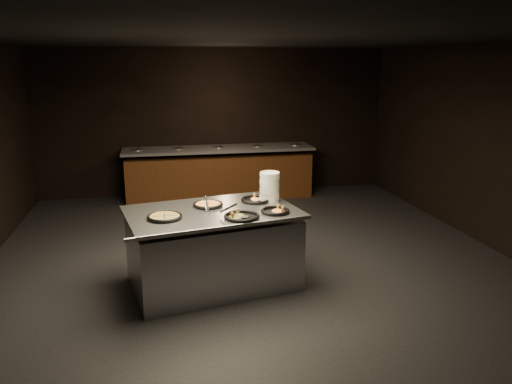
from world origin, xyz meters
TOP-DOWN VIEW (x-y plane):
  - room at (0.00, 0.00)m, footprint 7.02×8.02m
  - salad_bar at (0.00, 3.56)m, footprint 3.70×0.83m
  - serving_counter at (-0.60, -0.45)m, footprint 2.15×1.60m
  - plate_stack at (0.16, -0.16)m, footprint 0.24×0.24m
  - pan_veggie_whole at (-1.15, -0.66)m, footprint 0.39×0.39m
  - pan_cheese_whole at (-0.62, -0.26)m, footprint 0.36×0.36m
  - pan_cheese_slices_a at (-0.02, -0.16)m, footprint 0.37×0.37m
  - pan_cheese_slices_b at (-0.31, -0.81)m, footprint 0.40×0.40m
  - pan_veggie_slices at (0.10, -0.68)m, footprint 0.33×0.33m
  - server_left at (-0.67, -0.47)m, footprint 0.11×0.35m
  - server_right at (-0.41, -0.77)m, footprint 0.32×0.21m

SIDE VIEW (x-z plane):
  - salad_bar at x=0.00m, z-range -0.15..1.03m
  - serving_counter at x=-0.60m, z-range -0.02..0.92m
  - pan_cheese_slices_b at x=-0.31m, z-range 0.94..0.98m
  - pan_cheese_slices_a at x=-0.02m, z-range 0.94..0.98m
  - pan_veggie_slices at x=0.10m, z-range 0.94..0.98m
  - pan_cheese_whole at x=-0.62m, z-range 0.94..0.98m
  - pan_veggie_whole at x=-1.15m, z-range 0.94..0.98m
  - server_right at x=-0.41m, z-range 0.93..1.10m
  - server_left at x=-0.67m, z-range 0.94..1.11m
  - plate_stack at x=0.16m, z-range 0.94..1.29m
  - room at x=0.00m, z-range -0.01..2.91m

